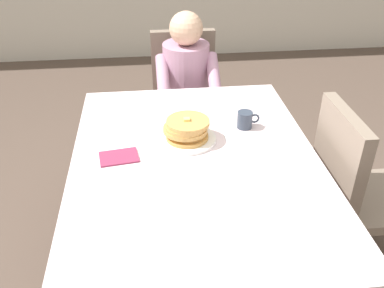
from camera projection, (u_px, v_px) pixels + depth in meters
The scene contains 12 objects.
ground_plane at pixel (195, 273), 2.27m from camera, with size 14.00×14.00×0.00m, color brown.
dining_table_main at pixel (196, 176), 1.93m from camera, with size 1.12×1.52×0.74m.
chair_diner at pixel (185, 91), 2.98m from camera, with size 0.44×0.45×0.93m.
diner_person at pixel (187, 82), 2.78m from camera, with size 0.40×0.43×1.12m.
chair_right_side at pixel (352, 185), 2.07m from camera, with size 0.45×0.44×0.93m.
plate_breakfast at pixel (187, 139), 2.01m from camera, with size 0.28×0.28×0.02m, color white.
breakfast_stack at pixel (187, 129), 1.99m from camera, with size 0.22×0.22×0.10m.
cup_coffee at pixel (245, 120), 2.10m from camera, with size 0.11×0.08×0.08m.
fork_left_of_plate at pixel (147, 144), 1.98m from camera, with size 0.18×0.01×0.01m, color silver.
knife_right_of_plate at pixel (227, 140), 2.02m from camera, with size 0.20×0.01×0.01m, color silver.
spoon_near_edge at pixel (199, 182), 1.74m from camera, with size 0.15×0.01×0.01m, color silver.
napkin_folded at pixel (119, 157), 1.89m from camera, with size 0.17×0.12×0.01m, color #8C2D4C.
Camera 1 is at (-0.19, -1.55, 1.80)m, focal length 39.68 mm.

